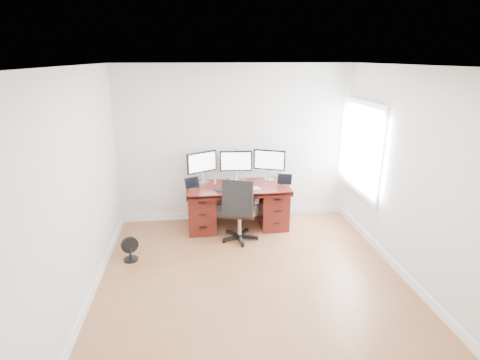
{
  "coord_description": "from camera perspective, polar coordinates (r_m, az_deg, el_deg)",
  "views": [
    {
      "loc": [
        -0.67,
        -4.04,
        2.79
      ],
      "look_at": [
        0.0,
        1.5,
        0.95
      ],
      "focal_mm": 28.0,
      "sensor_mm": 36.0,
      "label": 1
    }
  ],
  "objects": [
    {
      "name": "back_wall",
      "position": [
        6.49,
        -0.8,
        5.42
      ],
      "size": [
        4.0,
        0.1,
        2.7
      ],
      "primitive_type": "cube",
      "color": "silver",
      "rests_on": "ground"
    },
    {
      "name": "desk",
      "position": [
        6.37,
        -0.36,
        -3.76
      ],
      "size": [
        1.7,
        0.8,
        0.75
      ],
      "color": "#48130E",
      "rests_on": "ground"
    },
    {
      "name": "figurine_pink",
      "position": [
        6.32,
        -3.84,
        -0.17
      ],
      "size": [
        0.03,
        0.03,
        0.09
      ],
      "color": "#DC6C8B",
      "rests_on": "desk"
    },
    {
      "name": "office_chair",
      "position": [
        5.91,
        -0.14,
        -6.18
      ],
      "size": [
        0.69,
        0.69,
        1.06
      ],
      "rotation": [
        0.0,
        0.0,
        -0.26
      ],
      "color": "black",
      "rests_on": "ground"
    },
    {
      "name": "monitor_center",
      "position": [
        6.38,
        -0.62,
        2.75
      ],
      "size": [
        0.55,
        0.15,
        0.53
      ],
      "rotation": [
        0.0,
        0.0,
        -0.08
      ],
      "color": "silver",
      "rests_on": "desk"
    },
    {
      "name": "monitor_right",
      "position": [
        6.46,
        4.5,
        2.91
      ],
      "size": [
        0.52,
        0.25,
        0.53
      ],
      "rotation": [
        0.0,
        0.0,
        -0.4
      ],
      "color": "silver",
      "rests_on": "desk"
    },
    {
      "name": "phone",
      "position": [
        6.17,
        -0.57,
        -1.01
      ],
      "size": [
        0.13,
        0.09,
        0.01
      ],
      "primitive_type": "cube",
      "rotation": [
        0.0,
        0.0,
        -0.27
      ],
      "color": "black",
      "rests_on": "desk"
    },
    {
      "name": "right_wall",
      "position": [
        5.14,
        24.75,
        0.29
      ],
      "size": [
        0.1,
        4.5,
        2.7
      ],
      "color": "silver",
      "rests_on": "ground"
    },
    {
      "name": "monitor_left",
      "position": [
        6.34,
        -5.83,
        2.57
      ],
      "size": [
        0.5,
        0.29,
        0.53
      ],
      "rotation": [
        0.0,
        0.0,
        0.49
      ],
      "color": "silver",
      "rests_on": "desk"
    },
    {
      "name": "tablet_right",
      "position": [
        6.28,
        6.85,
        -0.01
      ],
      "size": [
        0.25,
        0.15,
        0.19
      ],
      "rotation": [
        0.0,
        0.0,
        -0.36
      ],
      "color": "silver",
      "rests_on": "desk"
    },
    {
      "name": "drawing_tablet",
      "position": [
        6.04,
        -2.79,
        -1.47
      ],
      "size": [
        0.28,
        0.24,
        0.01
      ],
      "primitive_type": "cube",
      "rotation": [
        0.0,
        0.0,
        0.42
      ],
      "color": "black",
      "rests_on": "desk"
    },
    {
      "name": "tablet_left",
      "position": [
        6.11,
        -7.32,
        -0.56
      ],
      "size": [
        0.25,
        0.15,
        0.19
      ],
      "rotation": [
        0.0,
        0.0,
        0.39
      ],
      "color": "silver",
      "rests_on": "desk"
    },
    {
      "name": "figurine_orange",
      "position": [
        6.34,
        -1.36,
        -0.08
      ],
      "size": [
        0.03,
        0.03,
        0.09
      ],
      "color": "#FFC45B",
      "rests_on": "desk"
    },
    {
      "name": "ground",
      "position": [
        4.96,
        2.18,
        -16.03
      ],
      "size": [
        4.5,
        4.5,
        0.0
      ],
      "primitive_type": "plane",
      "color": "brown",
      "rests_on": "ground"
    },
    {
      "name": "figurine_purple",
      "position": [
        6.36,
        0.45,
        -0.01
      ],
      "size": [
        0.03,
        0.03,
        0.09
      ],
      "color": "#896BD4",
      "rests_on": "desk"
    },
    {
      "name": "floor_fan",
      "position": [
        5.66,
        -16.43,
        -10.12
      ],
      "size": [
        0.24,
        0.21,
        0.36
      ],
      "rotation": [
        0.0,
        0.0,
        0.37
      ],
      "color": "black",
      "rests_on": "ground"
    },
    {
      "name": "figurine_brown",
      "position": [
        6.33,
        -2.4,
        -0.12
      ],
      "size": [
        0.03,
        0.03,
        0.09
      ],
      "color": "olive",
      "rests_on": "desk"
    },
    {
      "name": "trackpad",
      "position": [
        6.09,
        2.34,
        -1.29
      ],
      "size": [
        0.17,
        0.17,
        0.01
      ],
      "primitive_type": "cube",
      "rotation": [
        0.0,
        0.0,
        0.31
      ],
      "color": "silver",
      "rests_on": "desk"
    },
    {
      "name": "keyboard",
      "position": [
        6.04,
        -0.46,
        -1.42
      ],
      "size": [
        0.31,
        0.14,
        0.01
      ],
      "primitive_type": "cube",
      "rotation": [
        0.0,
        0.0,
        -0.01
      ],
      "color": "silver",
      "rests_on": "desk"
    }
  ]
}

